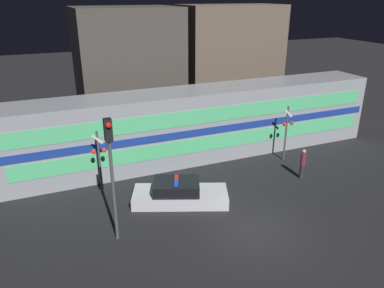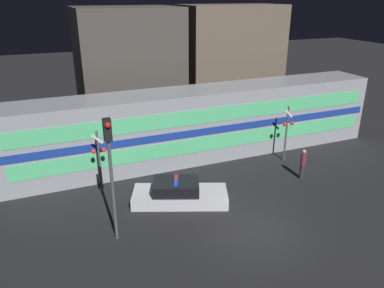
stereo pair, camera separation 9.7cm
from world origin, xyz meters
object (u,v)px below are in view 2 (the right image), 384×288
Objects in this scene: police_car at (179,194)px; pedestrian at (303,164)px; traffic_light_corner at (110,160)px; train at (202,124)px; crossing_signal_near at (287,130)px.

pedestrian is at bearing 20.10° from police_car.
traffic_light_corner reaches higher than police_car.
pedestrian is (7.36, -0.23, 0.44)m from police_car.
train is 13.36× the size of pedestrian.
crossing_signal_near is (0.56, 2.43, 1.15)m from pedestrian.
traffic_light_corner reaches higher than train.
train reaches higher than police_car.
train is 4.68× the size of police_car.
crossing_signal_near is 12.26m from traffic_light_corner.
traffic_light_corner is at bearing -130.90° from police_car.
crossing_signal_near reaches higher than police_car.
pedestrian is at bearing -103.05° from crossing_signal_near.
train is 4.37× the size of traffic_light_corner.
police_car is 1.44× the size of crossing_signal_near.
crossing_signal_near is at bearing 19.30° from traffic_light_corner.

